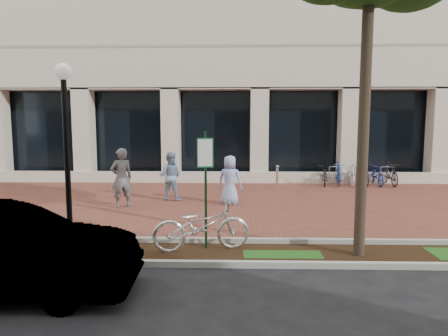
{
  "coord_description": "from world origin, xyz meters",
  "views": [
    {
      "loc": [
        0.89,
        -13.24,
        2.72
      ],
      "look_at": [
        0.56,
        -0.8,
        1.28
      ],
      "focal_mm": 32.0,
      "sensor_mm": 36.0,
      "label": 1
    }
  ],
  "objects_px": {
    "pedestrian_left": "(122,178)",
    "pedestrian_mid": "(170,176)",
    "pedestrian_right": "(230,180)",
    "lamppost": "(66,144)",
    "bike_rack_cluster": "(357,174)",
    "bollard": "(277,177)",
    "parking_sign": "(206,175)",
    "locked_bicycle": "(201,226)"
  },
  "relations": [
    {
      "from": "pedestrian_left",
      "to": "pedestrian_mid",
      "type": "xyz_separation_m",
      "value": [
        1.36,
        1.23,
        -0.11
      ]
    },
    {
      "from": "pedestrian_right",
      "to": "lamppost",
      "type": "bearing_deg",
      "value": 66.85
    },
    {
      "from": "pedestrian_left",
      "to": "bike_rack_cluster",
      "type": "xyz_separation_m",
      "value": [
        8.87,
        4.75,
        -0.48
      ]
    },
    {
      "from": "pedestrian_left",
      "to": "bollard",
      "type": "distance_m",
      "value": 6.57
    },
    {
      "from": "bollard",
      "to": "bike_rack_cluster",
      "type": "height_order",
      "value": "bike_rack_cluster"
    },
    {
      "from": "parking_sign",
      "to": "pedestrian_right",
      "type": "xyz_separation_m",
      "value": [
        0.46,
        4.69,
        -0.79
      ]
    },
    {
      "from": "pedestrian_mid",
      "to": "bollard",
      "type": "xyz_separation_m",
      "value": [
        3.98,
        2.56,
        -0.35
      ]
    },
    {
      "from": "pedestrian_mid",
      "to": "bollard",
      "type": "relative_size",
      "value": 1.73
    },
    {
      "from": "pedestrian_mid",
      "to": "bike_rack_cluster",
      "type": "relative_size",
      "value": 0.48
    },
    {
      "from": "parking_sign",
      "to": "bike_rack_cluster",
      "type": "distance_m",
      "value": 10.71
    },
    {
      "from": "lamppost",
      "to": "pedestrian_right",
      "type": "xyz_separation_m",
      "value": [
        3.52,
        4.42,
        -1.43
      ]
    },
    {
      "from": "lamppost",
      "to": "pedestrian_mid",
      "type": "height_order",
      "value": "lamppost"
    },
    {
      "from": "bollard",
      "to": "bike_rack_cluster",
      "type": "bearing_deg",
      "value": 15.17
    },
    {
      "from": "lamppost",
      "to": "pedestrian_mid",
      "type": "distance_m",
      "value": 5.46
    },
    {
      "from": "lamppost",
      "to": "pedestrian_right",
      "type": "distance_m",
      "value": 5.83
    },
    {
      "from": "lamppost",
      "to": "parking_sign",
      "type": "bearing_deg",
      "value": -5.12
    },
    {
      "from": "parking_sign",
      "to": "pedestrian_mid",
      "type": "xyz_separation_m",
      "value": [
        -1.62,
        5.36,
        -0.76
      ]
    },
    {
      "from": "locked_bicycle",
      "to": "lamppost",
      "type": "bearing_deg",
      "value": 69.25
    },
    {
      "from": "parking_sign",
      "to": "pedestrian_left",
      "type": "bearing_deg",
      "value": 116.32
    },
    {
      "from": "pedestrian_left",
      "to": "pedestrian_mid",
      "type": "height_order",
      "value": "pedestrian_left"
    },
    {
      "from": "pedestrian_left",
      "to": "bike_rack_cluster",
      "type": "distance_m",
      "value": 10.08
    },
    {
      "from": "parking_sign",
      "to": "locked_bicycle",
      "type": "distance_m",
      "value": 1.07
    },
    {
      "from": "locked_bicycle",
      "to": "pedestrian_mid",
      "type": "distance_m",
      "value": 5.69
    },
    {
      "from": "parking_sign",
      "to": "pedestrian_left",
      "type": "xyz_separation_m",
      "value": [
        -2.98,
        4.13,
        -0.65
      ]
    },
    {
      "from": "locked_bicycle",
      "to": "pedestrian_left",
      "type": "distance_m",
      "value": 5.15
    },
    {
      "from": "lamppost",
      "to": "bike_rack_cluster",
      "type": "distance_m",
      "value": 12.54
    },
    {
      "from": "pedestrian_mid",
      "to": "lamppost",
      "type": "bearing_deg",
      "value": 81.07
    },
    {
      "from": "parking_sign",
      "to": "pedestrian_right",
      "type": "height_order",
      "value": "parking_sign"
    },
    {
      "from": "lamppost",
      "to": "locked_bicycle",
      "type": "bearing_deg",
      "value": -7.49
    },
    {
      "from": "locked_bicycle",
      "to": "pedestrian_right",
      "type": "relative_size",
      "value": 1.26
    },
    {
      "from": "pedestrian_mid",
      "to": "bike_rack_cluster",
      "type": "bearing_deg",
      "value": -148.02
    },
    {
      "from": "parking_sign",
      "to": "bike_rack_cluster",
      "type": "bearing_deg",
      "value": 46.88
    },
    {
      "from": "pedestrian_right",
      "to": "bike_rack_cluster",
      "type": "xyz_separation_m",
      "value": [
        5.43,
        4.18,
        -0.34
      ]
    },
    {
      "from": "pedestrian_left",
      "to": "pedestrian_right",
      "type": "bearing_deg",
      "value": 157.2
    },
    {
      "from": "locked_bicycle",
      "to": "bollard",
      "type": "relative_size",
      "value": 2.12
    },
    {
      "from": "locked_bicycle",
      "to": "pedestrian_left",
      "type": "bearing_deg",
      "value": 21.08
    },
    {
      "from": "lamppost",
      "to": "pedestrian_left",
      "type": "height_order",
      "value": "lamppost"
    },
    {
      "from": "parking_sign",
      "to": "lamppost",
      "type": "xyz_separation_m",
      "value": [
        -3.06,
        0.27,
        0.65
      ]
    },
    {
      "from": "lamppost",
      "to": "bollard",
      "type": "bearing_deg",
      "value": 54.64
    },
    {
      "from": "locked_bicycle",
      "to": "pedestrian_left",
      "type": "xyz_separation_m",
      "value": [
        -2.9,
        4.24,
        0.41
      ]
    },
    {
      "from": "bollard",
      "to": "bike_rack_cluster",
      "type": "relative_size",
      "value": 0.28
    },
    {
      "from": "bike_rack_cluster",
      "to": "pedestrian_left",
      "type": "bearing_deg",
      "value": -145.29
    }
  ]
}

